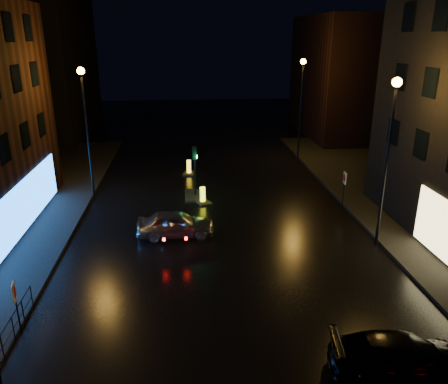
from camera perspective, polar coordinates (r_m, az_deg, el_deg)
The scene contains 14 objects.
ground at distance 16.87m, azimuth 2.12°, elevation -17.19°, with size 120.00×120.00×0.00m, color black.
building_far_left at distance 50.47m, azimuth -22.41°, elevation 14.84°, with size 8.00×16.00×14.00m, color black.
building_far_right at distance 48.55m, azimuth 15.46°, elevation 14.26°, with size 8.00×14.00×12.00m, color black.
street_lamp_lfar at distance 28.36m, azimuth -17.65°, elevation 9.61°, with size 0.44×0.44×8.37m.
street_lamp_rnear at distance 22.10m, azimuth 20.81°, elevation 6.55°, with size 0.44×0.44×8.37m.
street_lamp_rfar at distance 36.92m, azimuth 10.07°, elevation 12.41°, with size 0.44×0.44×8.37m.
traffic_signal at distance 29.01m, azimuth -3.77°, elevation 0.36°, with size 1.40×2.40×3.45m.
guard_railing at distance 16.70m, azimuth -27.10°, elevation -17.00°, with size 0.05×6.04×1.00m.
silver_hatchback at distance 23.39m, azimuth -6.32°, elevation -4.15°, with size 1.64×4.08×1.39m, color #ADB0B5.
dark_sedan at distance 15.61m, azimuth 22.46°, elevation -19.37°, with size 1.87×4.61×1.34m, color black.
bollard_near at distance 27.96m, azimuth -2.80°, elevation -0.97°, with size 1.22×1.44×1.06m.
bollard_far at distance 33.83m, azimuth -4.59°, elevation 2.75°, with size 1.09×1.42×1.11m.
road_sign_left at distance 17.26m, azimuth -25.64°, elevation -12.24°, with size 0.16×0.50×2.08m.
road_sign_right at distance 27.79m, azimuth 15.46°, elevation 1.39°, with size 0.11×0.55×2.27m.
Camera 1 is at (-1.85, -13.34, 10.17)m, focal length 35.00 mm.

